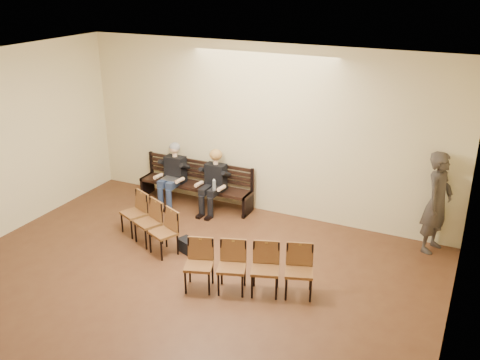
% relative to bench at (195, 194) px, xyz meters
% --- Properties ---
extents(ground, '(10.00, 10.00, 0.00)m').
position_rel_bench_xyz_m(ground, '(1.42, -4.65, -0.23)').
color(ground, brown).
rests_on(ground, ground).
extents(room_walls, '(8.02, 10.01, 3.51)m').
position_rel_bench_xyz_m(room_walls, '(1.42, -3.86, 2.31)').
color(room_walls, beige).
rests_on(room_walls, ground).
extents(bench, '(2.60, 0.90, 0.45)m').
position_rel_bench_xyz_m(bench, '(0.00, 0.00, 0.00)').
color(bench, black).
rests_on(bench, ground).
extents(seated_man, '(0.55, 0.76, 1.31)m').
position_rel_bench_xyz_m(seated_man, '(-0.47, -0.12, 0.43)').
color(seated_man, black).
rests_on(seated_man, ground).
extents(seated_woman, '(0.53, 0.73, 1.23)m').
position_rel_bench_xyz_m(seated_woman, '(0.53, -0.12, 0.39)').
color(seated_woman, black).
rests_on(seated_woman, ground).
extents(laptop, '(0.36, 0.30, 0.25)m').
position_rel_bench_xyz_m(laptop, '(-0.47, -0.26, 0.35)').
color(laptop, silver).
rests_on(laptop, bench).
extents(water_bottle, '(0.08, 0.08, 0.25)m').
position_rel_bench_xyz_m(water_bottle, '(0.68, -0.38, 0.35)').
color(water_bottle, silver).
rests_on(water_bottle, bench).
extents(bag, '(0.39, 0.34, 0.25)m').
position_rel_bench_xyz_m(bag, '(0.94, -1.91, -0.10)').
color(bag, black).
rests_on(bag, ground).
extents(passerby, '(0.73, 0.91, 2.16)m').
position_rel_bench_xyz_m(passerby, '(4.92, 0.10, 0.86)').
color(passerby, '#39332E').
rests_on(passerby, ground).
extents(chair_row_front, '(2.05, 1.08, 0.83)m').
position_rel_bench_xyz_m(chair_row_front, '(2.48, -2.61, 0.19)').
color(chair_row_front, brown).
rests_on(chair_row_front, ground).
extents(chair_row_back, '(1.54, 1.03, 0.83)m').
position_rel_bench_xyz_m(chair_row_back, '(0.11, -1.94, 0.19)').
color(chair_row_back, brown).
rests_on(chair_row_back, ground).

